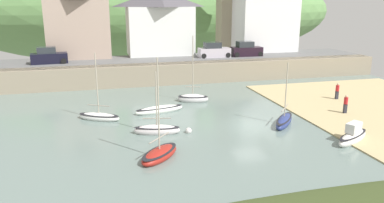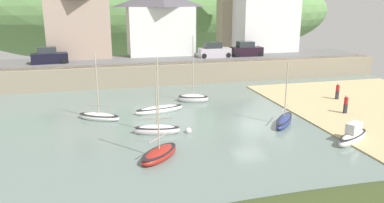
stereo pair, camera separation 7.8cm
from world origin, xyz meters
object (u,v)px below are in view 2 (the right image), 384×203
at_px(waterfront_building_right, 266,12).
at_px(rowboat_small_beached, 160,110).
at_px(person_on_slipway, 338,90).
at_px(parked_car_by_wall, 214,51).
at_px(fishing_boat_green, 353,137).
at_px(mooring_buoy, 188,131).
at_px(sailboat_white_hull, 157,130).
at_px(waterfront_building_left, 79,20).
at_px(parked_car_end_of_row, 247,50).
at_px(dinghy_open_wooden, 99,116).
at_px(person_near_water, 346,103).
at_px(church_with_spire, 228,3).
at_px(waterfront_building_centre, 160,22).
at_px(motorboat_with_cabin, 159,154).
at_px(sailboat_blue_trim, 193,98).
at_px(sailboat_nearest_shore, 284,121).
at_px(parked_car_near_slipway, 49,56).

height_order(waterfront_building_right, rowboat_small_beached, waterfront_building_right).
bearing_deg(person_on_slipway, parked_car_by_wall, 117.27).
distance_m(fishing_boat_green, mooring_buoy, 11.67).
xyz_separation_m(sailboat_white_hull, rowboat_small_beached, (1.09, 5.44, -0.06)).
bearing_deg(parked_car_by_wall, person_on_slipway, -62.62).
relative_size(waterfront_building_left, parked_car_end_of_row, 2.26).
relative_size(rowboat_small_beached, mooring_buoy, 9.51).
relative_size(fishing_boat_green, mooring_buoy, 7.74).
xyz_separation_m(rowboat_small_beached, mooring_buoy, (1.22, -5.82, -0.09)).
height_order(dinghy_open_wooden, person_near_water, dinghy_open_wooden).
height_order(parked_car_by_wall, mooring_buoy, parked_car_by_wall).
xyz_separation_m(church_with_spire, person_on_slipway, (3.18, -23.96, -8.32)).
relative_size(waterfront_building_centre, person_near_water, 5.56).
height_order(waterfront_building_centre, church_with_spire, church_with_spire).
relative_size(waterfront_building_centre, motorboat_with_cabin, 1.38).
distance_m(motorboat_with_cabin, mooring_buoy, 5.00).
xyz_separation_m(dinghy_open_wooden, person_on_slipway, (23.03, 0.72, 0.72)).
height_order(waterfront_building_left, mooring_buoy, waterfront_building_left).
bearing_deg(waterfront_building_centre, parked_car_by_wall, -35.31).
distance_m(church_with_spire, sailboat_blue_trim, 25.25).
relative_size(motorboat_with_cabin, sailboat_white_hull, 1.34).
height_order(sailboat_nearest_shore, sailboat_white_hull, sailboat_nearest_shore).
xyz_separation_m(waterfront_building_left, parked_car_end_of_row, (21.50, -4.50, -3.92)).
distance_m(dinghy_open_wooden, fishing_boat_green, 19.65).
relative_size(dinghy_open_wooden, mooring_buoy, 11.85).
height_order(sailboat_nearest_shore, sailboat_blue_trim, sailboat_blue_trim).
bearing_deg(sailboat_nearest_shore, parked_car_by_wall, 37.36).
bearing_deg(parked_car_end_of_row, sailboat_nearest_shore, -103.26).
xyz_separation_m(parked_car_near_slipway, mooring_buoy, (11.84, -21.13, -3.06)).
relative_size(sailboat_white_hull, person_near_water, 3.01).
bearing_deg(person_on_slipway, rowboat_small_beached, 179.49).
height_order(waterfront_building_centre, dinghy_open_wooden, waterfront_building_centre).
distance_m(church_with_spire, person_near_water, 29.57).
distance_m(rowboat_small_beached, parked_car_by_wall, 18.43).
xyz_separation_m(motorboat_with_cabin, sailboat_blue_trim, (5.44, 12.75, 0.05)).
xyz_separation_m(sailboat_nearest_shore, dinghy_open_wooden, (-14.33, 4.92, -0.03)).
bearing_deg(parked_car_end_of_row, dinghy_open_wooden, -139.69).
distance_m(waterfront_building_right, sailboat_blue_trim, 24.09).
relative_size(parked_car_by_wall, person_near_water, 2.53).
height_order(church_with_spire, sailboat_nearest_shore, church_with_spire).
bearing_deg(fishing_boat_green, sailboat_white_hull, 129.70).
relative_size(dinghy_open_wooden, sailboat_white_hull, 1.17).
relative_size(fishing_boat_green, sailboat_blue_trim, 0.56).
bearing_deg(parked_car_near_slipway, waterfront_building_centre, 10.84).
relative_size(dinghy_open_wooden, person_on_slipway, 3.54).
relative_size(church_with_spire, parked_car_end_of_row, 3.25).
bearing_deg(parked_car_near_slipway, parked_car_end_of_row, -6.87).
bearing_deg(rowboat_small_beached, motorboat_with_cabin, -112.67).
bearing_deg(person_on_slipway, sailboat_blue_trim, 167.96).
distance_m(waterfront_building_left, parked_car_end_of_row, 22.31).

